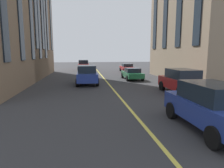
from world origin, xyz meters
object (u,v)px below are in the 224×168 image
at_px(car_blue_parked_b, 212,106).
at_px(car_red_trailing, 182,81).
at_px(car_blue_far, 87,74).
at_px(car_red_near, 83,65).
at_px(car_green_parked_a, 132,74).
at_px(car_red_mid, 127,68).

relative_size(car_blue_parked_b, car_red_trailing, 1.00).
bearing_deg(car_blue_parked_b, car_blue_far, 19.81).
relative_size(car_blue_parked_b, car_red_near, 1.00).
bearing_deg(car_red_trailing, car_red_near, 17.28).
relative_size(car_green_parked_a, car_red_mid, 1.00).
bearing_deg(car_green_parked_a, car_blue_far, 117.79).
bearing_deg(car_red_mid, car_green_parked_a, 170.78).
distance_m(car_green_parked_a, car_blue_parked_b, 15.84).
distance_m(car_green_parked_a, car_red_mid, 10.61).
bearing_deg(car_blue_far, car_blue_parked_b, -160.19).
bearing_deg(car_green_parked_a, car_red_trailing, -169.10).
height_order(car_red_near, car_blue_far, same).
bearing_deg(car_red_trailing, car_blue_parked_b, 161.25).
distance_m(car_green_parked_a, car_blue_far, 6.07).
bearing_deg(car_red_near, car_red_trailing, -162.72).
height_order(car_red_trailing, car_red_near, same).
relative_size(car_green_parked_a, car_red_near, 0.94).
bearing_deg(car_red_trailing, car_green_parked_a, 10.90).
distance_m(car_blue_parked_b, car_red_mid, 26.41).
height_order(car_blue_parked_b, car_red_near, same).
height_order(car_green_parked_a, car_blue_parked_b, car_blue_parked_b).
bearing_deg(car_green_parked_a, car_red_near, 20.85).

